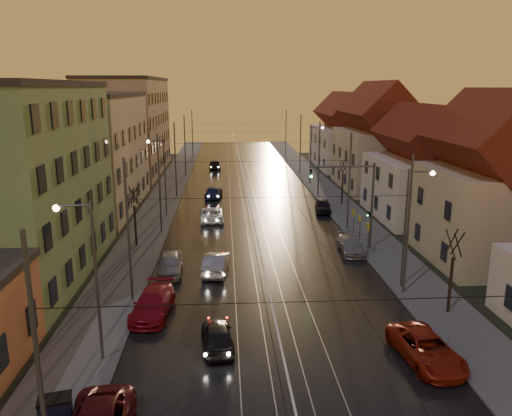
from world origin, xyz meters
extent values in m
plane|color=black|center=(0.00, 0.00, 0.00)|extent=(160.00, 160.00, 0.00)
cube|color=black|center=(0.00, 40.00, 0.02)|extent=(16.00, 120.00, 0.04)
cube|color=#4C4C4C|center=(-10.00, 40.00, 0.07)|extent=(4.00, 120.00, 0.15)
cube|color=#4C4C4C|center=(10.00, 40.00, 0.07)|extent=(4.00, 120.00, 0.15)
cube|color=gray|center=(-2.20, 40.00, 0.06)|extent=(0.06, 120.00, 0.03)
cube|color=gray|center=(-0.77, 40.00, 0.06)|extent=(0.06, 120.00, 0.03)
cube|color=gray|center=(0.77, 40.00, 0.06)|extent=(0.06, 120.00, 0.03)
cube|color=gray|center=(2.20, 40.00, 0.06)|extent=(0.06, 120.00, 0.03)
cube|color=#618B58|center=(-17.50, 14.00, 6.50)|extent=(10.00, 18.00, 13.00)
cube|color=#BEB693|center=(-17.50, 34.00, 6.00)|extent=(10.00, 20.00, 12.00)
cube|color=#9B7864|center=(-17.50, 58.00, 7.00)|extent=(10.00, 24.00, 14.00)
cube|color=#C1B394|center=(17.00, 15.00, 3.50)|extent=(8.50, 10.00, 7.00)
pyramid|color=#521E12|center=(17.00, 15.00, 8.90)|extent=(8.67, 10.20, 3.80)
cube|color=silver|center=(17.00, 28.00, 3.00)|extent=(9.00, 12.00, 6.00)
pyramid|color=#521E12|center=(17.00, 28.00, 7.60)|extent=(9.18, 12.24, 3.20)
cube|color=#C1B394|center=(17.00, 43.00, 3.75)|extent=(9.00, 14.00, 7.50)
pyramid|color=#521E12|center=(17.00, 43.00, 9.50)|extent=(9.18, 14.28, 4.00)
cube|color=silver|center=(17.00, 61.00, 3.25)|extent=(9.00, 16.00, 6.50)
pyramid|color=#521E12|center=(17.00, 61.00, 8.25)|extent=(9.18, 16.32, 3.50)
cylinder|color=#595B60|center=(-8.60, -6.00, 4.50)|extent=(0.16, 0.16, 9.00)
cylinder|color=#595B60|center=(-8.60, 9.00, 4.50)|extent=(0.16, 0.16, 9.00)
cylinder|color=#595B60|center=(8.60, 9.00, 4.50)|extent=(0.16, 0.16, 9.00)
cylinder|color=#595B60|center=(-8.60, 24.00, 4.50)|extent=(0.16, 0.16, 9.00)
cylinder|color=#595B60|center=(8.60, 24.00, 4.50)|extent=(0.16, 0.16, 9.00)
cylinder|color=#595B60|center=(-8.60, 39.00, 4.50)|extent=(0.16, 0.16, 9.00)
cylinder|color=#595B60|center=(8.60, 39.00, 4.50)|extent=(0.16, 0.16, 9.00)
cylinder|color=#595B60|center=(-8.60, 54.00, 4.50)|extent=(0.16, 0.16, 9.00)
cylinder|color=#595B60|center=(8.60, 54.00, 4.50)|extent=(0.16, 0.16, 9.00)
cylinder|color=#595B60|center=(-8.60, 72.00, 4.50)|extent=(0.16, 0.16, 9.00)
cylinder|color=#595B60|center=(8.60, 72.00, 4.50)|extent=(0.16, 0.16, 9.00)
cylinder|color=#595B60|center=(-8.80, 2.00, 4.00)|extent=(0.14, 0.14, 8.00)
cylinder|color=#595B60|center=(-9.60, 2.00, 7.80)|extent=(1.60, 0.10, 0.10)
sphere|color=#FFD88C|center=(-10.32, 2.00, 7.70)|extent=(0.32, 0.32, 0.32)
cylinder|color=#595B60|center=(8.80, 10.00, 4.00)|extent=(0.14, 0.14, 8.00)
cylinder|color=#595B60|center=(9.60, 10.00, 7.80)|extent=(1.60, 0.10, 0.10)
sphere|color=#FFD88C|center=(10.32, 10.00, 7.70)|extent=(0.32, 0.32, 0.32)
cylinder|color=#595B60|center=(-8.80, 30.00, 4.00)|extent=(0.14, 0.14, 8.00)
cylinder|color=#595B60|center=(-9.60, 30.00, 7.80)|extent=(1.60, 0.10, 0.10)
sphere|color=#FFD88C|center=(-10.32, 30.00, 7.70)|extent=(0.32, 0.32, 0.32)
cylinder|color=#595B60|center=(8.80, 46.00, 4.00)|extent=(0.14, 0.14, 8.00)
cylinder|color=#595B60|center=(9.60, 46.00, 7.80)|extent=(1.60, 0.10, 0.10)
sphere|color=#FFD88C|center=(10.32, 46.00, 7.70)|extent=(0.32, 0.32, 0.32)
cylinder|color=#595B60|center=(9.00, 18.00, 3.60)|extent=(0.20, 0.20, 7.20)
cylinder|color=#595B60|center=(6.40, 18.00, 6.90)|extent=(5.20, 0.14, 0.14)
imported|color=black|center=(4.00, 18.00, 6.30)|extent=(0.15, 0.18, 0.90)
sphere|color=#19FF3F|center=(4.00, 17.88, 6.15)|extent=(0.20, 0.20, 0.20)
cylinder|color=black|center=(-10.20, 20.00, 1.75)|extent=(0.18, 0.18, 3.50)
cylinder|color=black|center=(-9.97, 20.09, 4.30)|extent=(0.37, 0.92, 1.61)
cylinder|color=black|center=(-10.29, 20.23, 4.30)|extent=(0.91, 0.40, 1.61)
cylinder|color=black|center=(-10.43, 19.91, 4.30)|extent=(0.37, 0.92, 1.61)
cylinder|color=black|center=(-10.07, 19.78, 4.30)|extent=(0.84, 0.54, 1.62)
cylinder|color=black|center=(10.20, 6.00, 1.75)|extent=(0.18, 0.18, 3.50)
cylinder|color=black|center=(10.43, 6.09, 4.30)|extent=(0.37, 0.92, 1.61)
cylinder|color=black|center=(10.11, 6.23, 4.30)|extent=(0.91, 0.40, 1.61)
cylinder|color=black|center=(9.97, 5.91, 4.30)|extent=(0.37, 0.92, 1.61)
cylinder|color=black|center=(10.32, 5.78, 4.30)|extent=(0.84, 0.54, 1.62)
cylinder|color=black|center=(10.40, 34.00, 1.75)|extent=(0.18, 0.18, 3.50)
cylinder|color=black|center=(10.63, 34.09, 4.30)|extent=(0.37, 0.92, 1.61)
cylinder|color=black|center=(10.31, 34.23, 4.30)|extent=(0.91, 0.40, 1.61)
cylinder|color=black|center=(10.17, 33.91, 4.30)|extent=(0.37, 0.92, 1.61)
cylinder|color=black|center=(10.53, 33.78, 4.30)|extent=(0.84, 0.54, 1.62)
imported|color=black|center=(-3.24, 2.96, 0.65)|extent=(1.89, 3.95, 1.30)
imported|color=#A9A8AE|center=(-3.48, 13.56, 0.73)|extent=(2.03, 4.60, 1.47)
imported|color=white|center=(-4.10, 27.92, 0.68)|extent=(2.44, 4.96, 1.35)
imported|color=#181D48|center=(-4.14, 38.56, 0.68)|extent=(2.22, 4.80, 1.36)
imported|color=black|center=(-4.35, 59.98, 0.76)|extent=(1.93, 4.54, 1.53)
imported|color=maroon|center=(-7.05, 6.96, 0.71)|extent=(2.45, 5.08, 1.43)
imported|color=#A8A9AE|center=(-6.77, 13.57, 0.73)|extent=(1.96, 4.40, 1.47)
imported|color=maroon|center=(6.84, 0.99, 0.69)|extent=(2.83, 5.18, 1.38)
imported|color=#97969B|center=(7.31, 17.38, 0.63)|extent=(1.99, 4.45, 1.27)
imported|color=black|center=(7.60, 30.67, 0.69)|extent=(2.15, 4.21, 1.37)
cube|color=black|center=(-9.44, -2.85, 0.70)|extent=(1.35, 1.05, 1.10)
camera|label=1|loc=(-2.73, -20.22, 12.98)|focal=35.00mm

